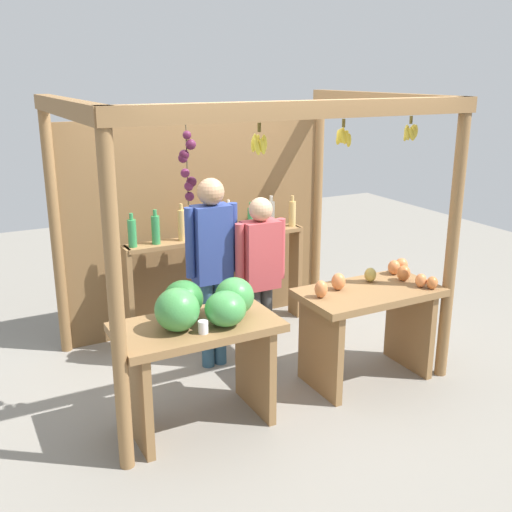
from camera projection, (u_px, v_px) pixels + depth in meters
name	position (u px, v px, depth m)	size (l,w,h in m)	color
ground_plane	(246.00, 361.00, 5.57)	(12.00, 12.00, 0.00)	gray
market_stall	(223.00, 203.00, 5.55)	(2.92, 2.12, 2.36)	olive
fruit_counter_left	(200.00, 329.00, 4.38)	(1.18, 0.67, 1.12)	olive
fruit_counter_right	(369.00, 313.00, 5.11)	(1.18, 0.64, 0.96)	olive
bottle_shelf_unit	(216.00, 254.00, 6.00)	(1.87, 0.22, 1.35)	olive
vendor_man	(212.00, 256.00, 5.22)	(0.48, 0.23, 1.70)	#2E536E
vendor_woman	(260.00, 267.00, 5.32)	(0.48, 0.21, 1.52)	#424445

